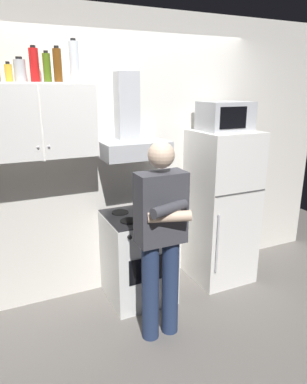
# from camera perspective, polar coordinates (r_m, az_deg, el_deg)

# --- Properties ---
(ground_plane) EXTENTS (7.00, 7.00, 0.00)m
(ground_plane) POSITION_cam_1_polar(r_m,az_deg,el_deg) (3.50, 0.00, -18.35)
(ground_plane) COLOR slate
(back_wall_tiled) EXTENTS (4.80, 0.10, 2.70)m
(back_wall_tiled) POSITION_cam_1_polar(r_m,az_deg,el_deg) (3.48, -4.17, 5.75)
(back_wall_tiled) COLOR silver
(back_wall_tiled) RESTS_ON ground_plane
(upper_cabinet) EXTENTS (0.90, 0.37, 0.60)m
(upper_cabinet) POSITION_cam_1_polar(r_m,az_deg,el_deg) (3.00, -18.35, 10.93)
(upper_cabinet) COLOR white
(stove_oven) EXTENTS (0.60, 0.62, 0.87)m
(stove_oven) POSITION_cam_1_polar(r_m,az_deg,el_deg) (3.45, -2.53, -10.47)
(stove_oven) COLOR white
(stove_oven) RESTS_ON ground_plane
(range_hood) EXTENTS (0.60, 0.44, 0.75)m
(range_hood) POSITION_cam_1_polar(r_m,az_deg,el_deg) (3.22, -3.67, 9.32)
(range_hood) COLOR #B7BABF
(refrigerator) EXTENTS (0.60, 0.62, 1.60)m
(refrigerator) POSITION_cam_1_polar(r_m,az_deg,el_deg) (3.74, 10.98, -2.47)
(refrigerator) COLOR white
(refrigerator) RESTS_ON ground_plane
(microwave) EXTENTS (0.48, 0.37, 0.28)m
(microwave) POSITION_cam_1_polar(r_m,az_deg,el_deg) (3.56, 11.65, 12.05)
(microwave) COLOR #B7BABF
(microwave) RESTS_ON refrigerator
(person_standing) EXTENTS (0.38, 0.33, 1.64)m
(person_standing) POSITION_cam_1_polar(r_m,az_deg,el_deg) (2.73, 1.24, -7.23)
(person_standing) COLOR navy
(person_standing) RESTS_ON ground_plane
(cooking_pot) EXTENTS (0.32, 0.22, 0.13)m
(cooking_pot) POSITION_cam_1_polar(r_m,az_deg,el_deg) (3.20, 0.32, -2.87)
(cooking_pot) COLOR #B7BABF
(cooking_pot) RESTS_ON stove_oven
(bottle_canister_steel) EXTENTS (0.09, 0.09, 0.19)m
(bottle_canister_steel) POSITION_cam_1_polar(r_m,az_deg,el_deg) (3.03, -21.00, 18.07)
(bottle_canister_steel) COLOR #B2B5BA
(bottle_canister_steel) RESTS_ON upper_cabinet
(bottle_beer_brown) EXTENTS (0.07, 0.07, 0.27)m
(bottle_beer_brown) POSITION_cam_1_polar(r_m,az_deg,el_deg) (2.99, -15.42, 19.37)
(bottle_beer_brown) COLOR brown
(bottle_beer_brown) RESTS_ON upper_cabinet
(bottle_soda_red) EXTENTS (0.07, 0.07, 0.27)m
(bottle_soda_red) POSITION_cam_1_polar(r_m,az_deg,el_deg) (3.03, -18.91, 19.07)
(bottle_soda_red) COLOR red
(bottle_soda_red) RESTS_ON upper_cabinet
(bottle_vodka_clear) EXTENTS (0.07, 0.07, 0.33)m
(bottle_vodka_clear) POSITION_cam_1_polar(r_m,az_deg,el_deg) (3.04, -12.83, 20.08)
(bottle_vodka_clear) COLOR silver
(bottle_vodka_clear) RESTS_ON upper_cabinet
(bottle_olive_oil) EXTENTS (0.06, 0.06, 0.23)m
(bottle_olive_oil) POSITION_cam_1_polar(r_m,az_deg,el_deg) (3.01, -17.03, 18.89)
(bottle_olive_oil) COLOR #4C6B19
(bottle_olive_oil) RESTS_ON upper_cabinet
(bottle_spice_jar) EXTENTS (0.05, 0.05, 0.15)m
(bottle_spice_jar) POSITION_cam_1_polar(r_m,az_deg,el_deg) (3.01, -22.62, 17.56)
(bottle_spice_jar) COLOR gold
(bottle_spice_jar) RESTS_ON upper_cabinet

